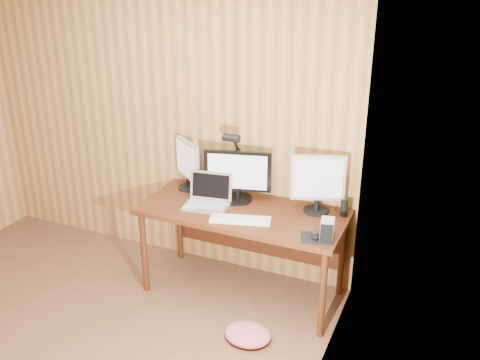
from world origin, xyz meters
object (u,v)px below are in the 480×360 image
Objects in this scene: monitor_right at (318,182)px; hard_drive at (327,230)px; keyboard at (240,219)px; mouse at (317,235)px; monitor_left at (188,164)px; phone at (221,213)px; desk at (246,220)px; speaker at (344,208)px; monitor_center at (238,175)px; laptop at (209,197)px; desk_lamp at (235,155)px.

monitor_right is 0.46m from hard_drive.
hard_drive is at bearing -84.14° from monitor_right.
mouse is (0.60, -0.04, 0.01)m from keyboard.
monitor_left is 4.60× the size of phone.
keyboard is at bearing 5.84° from monitor_left.
monitor_right reaches higher than keyboard.
monitor_right is at bearing 25.31° from phone.
desk is 3.79× the size of monitor_left.
mouse is at bearing -101.93° from speaker.
monitor_center is at bearing 147.30° from hard_drive.
speaker is at bearing 13.78° from keyboard.
monitor_center reaches higher than hard_drive.
laptop reaches higher than hard_drive.
monitor_left is at bearing -179.65° from speaker.
desk_lamp reaches higher than laptop.
monitor_center is at bearing 144.22° from desk.
laptop is at bearing 159.60° from hard_drive.
hard_drive reaches higher than mouse.
keyboard reaches higher than phone.
monitor_right is at bearing 35.93° from monitor_left.
monitor_center is 0.34m from phone.
desk is at bearing 7.78° from laptop.
desk_lamp is (-0.05, 0.06, 0.15)m from monitor_center.
monitor_right is 0.28m from speaker.
laptop is 0.20m from phone.
speaker is at bearing 10.29° from desk.
mouse is 0.82× the size of hard_drive.
speaker is (0.87, 0.33, 0.06)m from phone.
laptop reaches higher than phone.
phone is at bearing -123.34° from desk.
speaker reaches higher than mouse.
desk_lamp is (0.13, 0.22, 0.30)m from laptop.
hard_drive is (0.82, -0.34, -0.14)m from monitor_center.
monitor_center is at bearing 30.21° from monitor_left.
monitor_center is 0.86m from speaker.
monitor_left is at bearing 159.40° from monitor_center.
monitor_center reaches higher than phone.
desk_lamp reaches higher than monitor_center.
phone is at bearing -85.64° from desk_lamp.
hard_drive reaches higher than keyboard.
monitor_right reaches higher than desk.
hard_drive is 1.01m from desk_lamp.
phone is (-0.78, 0.09, -0.02)m from mouse.
laptop is at bearing -167.99° from speaker.
monitor_center is 1.38× the size of laptop.
monitor_right is 0.70m from desk_lamp.
monitor_left reaches higher than speaker.
desk is 0.78m from speaker.
monitor_center is at bearing 32.93° from laptop.
desk_lamp reaches higher than mouse.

